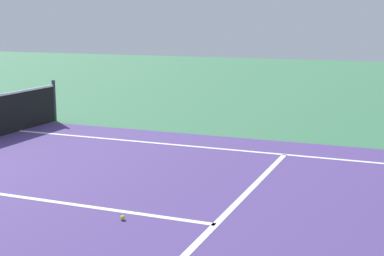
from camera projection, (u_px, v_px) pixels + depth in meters
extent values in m
cube|color=white|center=(262.00, 153.00, 11.22)|extent=(0.10, 11.89, 0.01)
cube|color=white|center=(215.00, 225.00, 7.31)|extent=(8.22, 0.10, 0.01)
cube|color=white|center=(16.00, 196.00, 8.47)|extent=(0.10, 6.40, 0.01)
cylinder|color=#33383D|center=(54.00, 101.00, 14.58)|extent=(0.09, 0.09, 1.07)
sphere|color=#CCE033|center=(123.00, 218.00, 7.48)|extent=(0.07, 0.07, 0.07)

